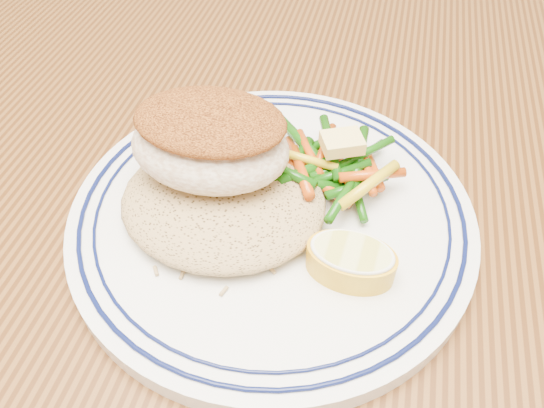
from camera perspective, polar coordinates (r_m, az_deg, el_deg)
The scene contains 7 objects.
dining_table at distance 0.43m, azimuth -3.70°, elevation -14.69°, with size 1.50×0.90×0.75m.
plate at distance 0.37m, azimuth 0.00°, elevation -1.12°, with size 0.28×0.28×0.02m.
rice_pilaf at distance 0.35m, azimuth -5.30°, elevation 0.70°, with size 0.14×0.12×0.03m, color #A18150.
fish_fillet at distance 0.34m, azimuth -6.70°, elevation 6.80°, with size 0.11×0.08×0.05m.
vegetable_pile at distance 0.37m, azimuth 5.81°, elevation 4.01°, with size 0.11×0.11×0.03m.
butter_pat at distance 0.36m, azimuth 7.55°, elevation 6.57°, with size 0.03×0.02×0.01m, color #F4DB77.
lemon_wedge at distance 0.32m, azimuth 8.48°, elevation -5.97°, with size 0.06×0.05×0.02m.
Camera 1 is at (0.07, -0.19, 1.03)m, focal length 35.00 mm.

